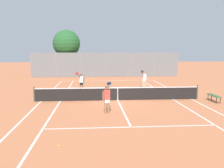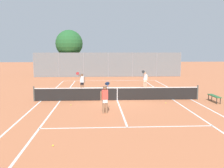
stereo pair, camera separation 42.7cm
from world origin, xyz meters
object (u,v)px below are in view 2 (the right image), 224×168
(loose_tennis_ball_2, at_px, (149,94))
(player_far_left, at_px, (82,81))
(player_far_right, at_px, (145,79))
(loose_tennis_ball_0, at_px, (53,145))
(courtside_bench, at_px, (214,96))
(loose_tennis_ball_3, at_px, (166,103))
(tree_behind_left, at_px, (69,45))
(loose_tennis_ball_1, at_px, (71,105))
(tennis_net, at_px, (117,93))
(player_near_side, at_px, (105,98))

(loose_tennis_ball_2, bearing_deg, player_far_left, 163.94)
(player_far_right, xyz_separation_m, loose_tennis_ball_0, (-6.16, -14.06, -0.89))
(courtside_bench, bearing_deg, loose_tennis_ball_3, -175.61)
(courtside_bench, height_order, tree_behind_left, tree_behind_left)
(courtside_bench, bearing_deg, loose_tennis_ball_0, -142.35)
(player_far_right, height_order, loose_tennis_ball_1, player_far_right)
(loose_tennis_ball_0, bearing_deg, player_far_right, 66.34)
(loose_tennis_ball_2, xyz_separation_m, tree_behind_left, (-8.27, 15.54, 4.37))
(loose_tennis_ball_0, xyz_separation_m, courtside_bench, (9.86, 7.61, 0.38))
(loose_tennis_ball_2, distance_m, tree_behind_left, 18.14)
(player_far_left, height_order, loose_tennis_ball_3, player_far_left)
(player_far_right, xyz_separation_m, loose_tennis_ball_2, (-0.20, -3.11, -0.89))
(tennis_net, distance_m, loose_tennis_ball_2, 3.73)
(loose_tennis_ball_2, bearing_deg, loose_tennis_ball_3, -83.88)
(player_near_side, height_order, loose_tennis_ball_3, player_near_side)
(loose_tennis_ball_3, height_order, courtside_bench, courtside_bench)
(player_near_side, relative_size, loose_tennis_ball_2, 26.88)
(player_near_side, xyz_separation_m, loose_tennis_ball_0, (-2.10, -4.90, -0.89))
(player_near_side, xyz_separation_m, loose_tennis_ball_1, (-2.19, 2.21, -0.89))
(loose_tennis_ball_2, relative_size, loose_tennis_ball_3, 1.00)
(player_near_side, distance_m, loose_tennis_ball_2, 7.24)
(loose_tennis_ball_1, bearing_deg, loose_tennis_ball_0, -89.29)
(tennis_net, distance_m, tree_behind_left, 19.09)
(loose_tennis_ball_0, xyz_separation_m, loose_tennis_ball_3, (6.35, 7.34, 0.00))
(player_near_side, bearing_deg, loose_tennis_ball_3, 29.91)
(loose_tennis_ball_1, distance_m, loose_tennis_ball_3, 6.44)
(loose_tennis_ball_0, bearing_deg, loose_tennis_ball_3, 49.14)
(courtside_bench, relative_size, tree_behind_left, 0.23)
(player_far_right, relative_size, tree_behind_left, 0.28)
(player_far_left, xyz_separation_m, player_far_right, (5.85, 1.48, 0.00))
(tree_behind_left, bearing_deg, player_near_side, -78.46)
(player_far_left, bearing_deg, loose_tennis_ball_2, -16.06)
(player_far_right, bearing_deg, tree_behind_left, 124.26)
(player_far_right, relative_size, courtside_bench, 1.18)
(loose_tennis_ball_2, distance_m, loose_tennis_ball_3, 3.64)
(loose_tennis_ball_3, xyz_separation_m, courtside_bench, (3.51, 0.27, 0.38))
(loose_tennis_ball_2, xyz_separation_m, courtside_bench, (3.90, -3.35, 0.38))
(tennis_net, height_order, tree_behind_left, tree_behind_left)
(player_far_right, bearing_deg, loose_tennis_ball_2, -93.73)
(tennis_net, height_order, loose_tennis_ball_3, tennis_net)
(loose_tennis_ball_0, xyz_separation_m, loose_tennis_ball_2, (5.96, 10.95, 0.00))
(tree_behind_left, bearing_deg, tennis_net, -73.18)
(player_far_left, distance_m, player_far_right, 6.03)
(player_far_right, xyz_separation_m, loose_tennis_ball_1, (-6.25, -6.95, -0.89))
(player_far_right, height_order, courtside_bench, player_far_right)
(player_far_left, height_order, loose_tennis_ball_1, player_far_left)
(loose_tennis_ball_0, relative_size, courtside_bench, 0.04)
(loose_tennis_ball_2, height_order, courtside_bench, courtside_bench)
(player_far_left, bearing_deg, courtside_bench, -27.52)
(tree_behind_left, bearing_deg, loose_tennis_ball_3, -65.69)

